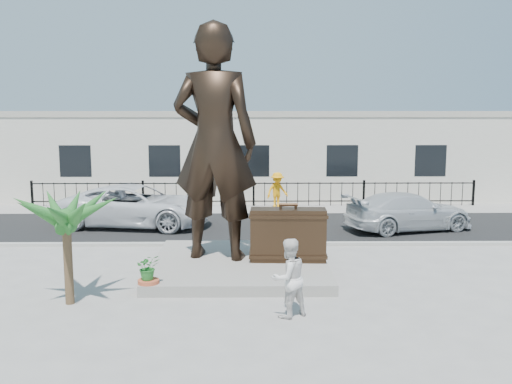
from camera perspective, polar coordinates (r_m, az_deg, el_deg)
ground at (r=16.00m, az=0.08°, el=-9.23°), size 100.00×100.00×0.00m
street at (r=23.75m, az=-0.16°, el=-3.37°), size 40.00×7.00×0.01m
curb at (r=20.32m, az=-0.08°, el=-5.23°), size 40.00×0.25×0.12m
far_sidewalk at (r=27.67m, az=-0.23°, el=-1.68°), size 40.00×2.50×0.02m
plinth at (r=17.40m, az=-1.64°, el=-7.27°), size 5.20×5.20×0.30m
fence at (r=28.37m, az=-0.24°, el=-0.22°), size 22.00×0.10×1.20m
building at (r=32.36m, az=-0.29°, el=3.69°), size 28.00×7.00×4.40m
statue at (r=17.14m, az=-4.18°, el=4.91°), size 2.84×2.16×7.02m
suitcase at (r=17.13m, az=3.22°, el=-4.29°), size 2.27×0.80×1.58m
tourist at (r=13.41m, az=3.27°, el=-8.57°), size 1.14×1.07×1.87m
car_white at (r=23.96m, az=-11.93°, el=-1.36°), size 6.50×3.71×1.71m
car_silver at (r=23.57m, az=15.02°, el=-1.89°), size 5.54×3.44×1.50m
worker at (r=27.42m, az=2.14°, el=0.12°), size 1.32×1.15×1.78m
palm_tree at (r=15.24m, az=-18.09°, el=-10.56°), size 1.80×1.80×3.20m
planter at (r=15.39m, az=-10.69°, el=-9.32°), size 0.56×0.56×0.40m
shrub at (r=15.24m, az=-10.74°, el=-7.39°), size 0.75×0.70×0.68m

